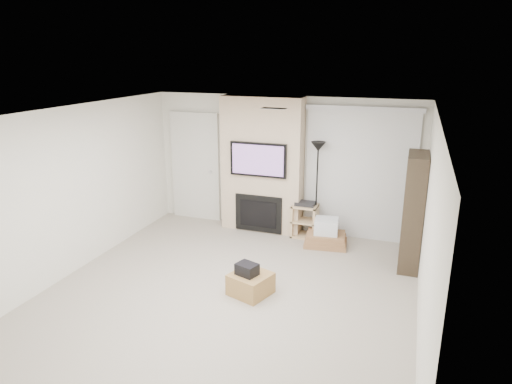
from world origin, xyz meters
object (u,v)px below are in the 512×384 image
(ottoman, at_px, (251,284))
(bookshelf, at_px, (413,212))
(floor_lamp, at_px, (318,163))
(av_stand, at_px, (305,218))
(box_stack, at_px, (326,235))

(ottoman, xyz_separation_m, bookshelf, (2.05, 1.66, 0.75))
(floor_lamp, distance_m, av_stand, 1.05)
(av_stand, height_order, box_stack, av_stand)
(box_stack, relative_size, bookshelf, 0.44)
(av_stand, bearing_deg, ottoman, -95.29)
(av_stand, bearing_deg, floor_lamp, 18.16)
(av_stand, distance_m, bookshelf, 2.02)
(box_stack, bearing_deg, av_stand, 148.17)
(floor_lamp, bearing_deg, bookshelf, -23.04)
(ottoman, relative_size, box_stack, 0.64)
(ottoman, distance_m, av_stand, 2.32)
(box_stack, distance_m, bookshelf, 1.60)
(floor_lamp, distance_m, box_stack, 1.27)
(ottoman, distance_m, floor_lamp, 2.70)
(floor_lamp, relative_size, box_stack, 2.23)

